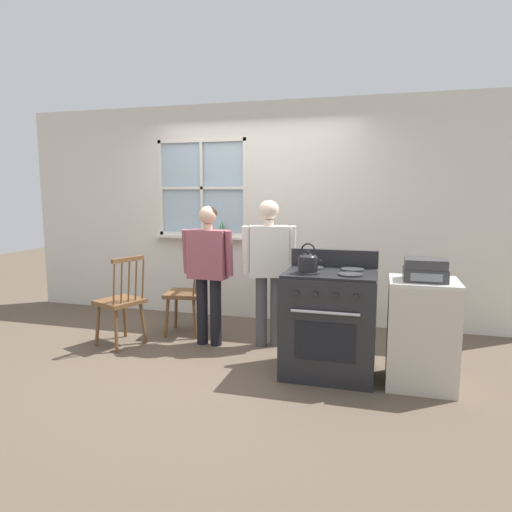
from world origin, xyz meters
name	(u,v)px	position (x,y,z in m)	size (l,w,h in m)	color
ground_plane	(221,354)	(0.00, 0.00, 0.00)	(16.00, 16.00, 0.00)	brown
wall_back	(261,215)	(0.05, 1.40, 1.33)	(6.40, 0.16, 2.70)	silver
chair_by_window	(186,294)	(-0.61, 0.55, 0.46)	(0.46, 0.47, 0.96)	brown
chair_near_wall	(121,303)	(-1.11, 0.00, 0.46)	(0.53, 0.54, 0.96)	brown
person_elderly_left	(208,263)	(-0.22, 0.26, 0.88)	(0.56, 0.23, 1.47)	black
person_teen_center	(269,259)	(0.40, 0.39, 0.92)	(0.56, 0.32, 1.53)	#4C4C51
stove	(329,322)	(1.09, -0.18, 0.47)	(0.80, 0.68, 1.08)	#232326
kettle	(308,262)	(0.92, -0.31, 1.02)	(0.21, 0.17, 0.25)	black
potted_plant	(221,232)	(-0.46, 1.31, 1.11)	(0.14, 0.14, 0.22)	#935B3D
side_counter	(422,333)	(1.86, -0.23, 0.45)	(0.55, 0.50, 0.90)	beige
stereo	(425,270)	(1.86, -0.25, 0.99)	(0.34, 0.29, 0.18)	#38383A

